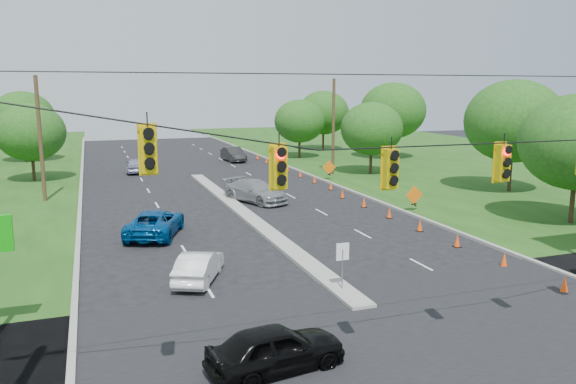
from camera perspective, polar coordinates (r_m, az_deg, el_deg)
name	(u,v)px	position (r m, az deg, el deg)	size (l,w,h in m)	color
ground	(426,359)	(18.19, 13.81, -16.17)	(160.00, 160.00, 0.00)	black
cross_street	(426,359)	(18.19, 13.81, -16.17)	(160.00, 14.00, 0.02)	black
curb_left	(80,199)	(44.22, -20.33, -0.71)	(0.25, 110.00, 0.16)	gray
curb_right	(331,184)	(48.24, 4.37, 0.80)	(0.25, 110.00, 0.16)	gray
median	(244,215)	(36.57, -4.46, -2.31)	(1.00, 34.00, 0.18)	gray
median_sign	(343,257)	(22.52, 5.56, -6.63)	(0.55, 0.06, 2.05)	gray
signal_span	(453,205)	(15.77, 16.42, -1.28)	(25.60, 0.32, 9.00)	#422D1C
utility_pole_far_left	(40,140)	(43.74, -23.86, 4.90)	(0.28, 0.28, 9.00)	#422D1C
utility_pole_far_right	(333,127)	(53.22, 4.63, 6.58)	(0.28, 0.28, 9.00)	#422D1C
cone_0	(565,284)	(25.30, 26.28, -8.41)	(0.32, 0.32, 0.70)	#FF490F
cone_1	(504,260)	(27.71, 21.10, -6.43)	(0.32, 0.32, 0.70)	#FF490F
cone_2	(457,240)	(30.33, 16.82, -4.74)	(0.32, 0.32, 0.70)	#FF490F
cone_3	(420,225)	(33.11, 13.25, -3.30)	(0.32, 0.32, 0.70)	#FF490F
cone_4	(389,213)	(36.02, 10.25, -2.08)	(0.32, 0.32, 0.70)	#FF490F
cone_5	(364,202)	(39.02, 7.72, -1.04)	(0.32, 0.32, 0.70)	#FF490F
cone_6	(342,193)	(42.10, 5.55, -0.15)	(0.32, 0.32, 0.70)	#FF490F
cone_7	(331,186)	(45.48, 4.37, 0.66)	(0.32, 0.32, 0.70)	#FF490F
cone_8	(315,179)	(48.66, 2.71, 1.32)	(0.32, 0.32, 0.70)	#FF490F
cone_9	(300,173)	(51.88, 1.25, 1.90)	(0.32, 0.32, 0.70)	#FF490F
cone_10	(288,168)	(55.13, -0.04, 2.41)	(0.32, 0.32, 0.70)	#FF490F
cone_11	(276,164)	(58.41, -1.18, 2.87)	(0.32, 0.32, 0.70)	#FF490F
cone_12	(266,160)	(61.72, -2.21, 3.27)	(0.32, 0.32, 0.70)	#FF490F
cone_13	(257,156)	(65.04, -3.13, 3.63)	(0.32, 0.32, 0.70)	#FF490F
work_sign_1	(414,196)	(37.93, 12.71, -0.39)	(1.27, 0.58, 1.37)	black
work_sign_2	(329,168)	(50.16, 4.20, 2.44)	(1.27, 0.58, 1.37)	black
tree_5	(30,132)	(53.81, -24.70, 5.54)	(5.88, 5.88, 6.86)	black
tree_6	(23,117)	(68.88, -25.34, 6.88)	(6.72, 6.72, 7.84)	black
tree_8	(514,121)	(47.30, 21.96, 6.69)	(7.56, 7.56, 8.82)	black
tree_9	(372,129)	(53.87, 8.49, 6.38)	(5.88, 5.88, 6.86)	black
tree_10	(393,111)	(66.41, 10.61, 8.14)	(7.56, 7.56, 8.82)	black
tree_11	(323,113)	(74.50, 3.62, 8.05)	(6.72, 6.72, 7.84)	black
tree_12	(300,121)	(65.81, 1.18, 7.21)	(5.88, 5.88, 6.86)	black
black_sedan	(276,348)	(16.78, -1.23, -15.59)	(1.65, 4.09, 1.39)	black
white_sedan	(199,266)	(24.29, -9.05, -7.46)	(1.36, 3.91, 1.29)	white
blue_pickup	(155,223)	(32.00, -13.34, -3.06)	(2.46, 5.33, 1.48)	navy
silver_car_far	(256,191)	(40.48, -3.31, 0.09)	(2.22, 5.47, 1.59)	gray
silver_car_oncoming	(136,165)	(56.46, -15.23, 2.62)	(1.72, 4.28, 1.46)	#8E90B0
dark_car_receding	(233,154)	(63.55, -5.57, 3.84)	(1.68, 4.83, 1.59)	#242424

